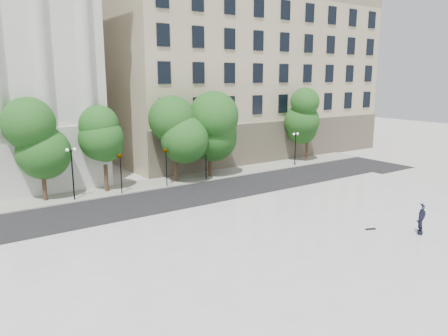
{
  "coord_description": "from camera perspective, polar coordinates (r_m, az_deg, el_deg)",
  "views": [
    {
      "loc": [
        -16.5,
        -13.85,
        10.37
      ],
      "look_at": [
        0.13,
        10.0,
        4.23
      ],
      "focal_mm": 35.0,
      "sensor_mm": 36.0,
      "label": 1
    }
  ],
  "objects": [
    {
      "name": "ground",
      "position": [
        23.91,
        14.01,
        -14.17
      ],
      "size": [
        160.0,
        160.0,
        0.0
      ],
      "primitive_type": "plane",
      "color": "beige",
      "rests_on": "ground"
    },
    {
      "name": "plaza",
      "position": [
        25.67,
        8.91,
        -11.51
      ],
      "size": [
        44.0,
        22.0,
        0.45
      ],
      "primitive_type": "cube",
      "color": "silver",
      "rests_on": "ground"
    },
    {
      "name": "street",
      "position": [
        37.34,
        -7.23,
        -4.29
      ],
      "size": [
        60.0,
        8.0,
        0.02
      ],
      "primitive_type": "cube",
      "color": "black",
      "rests_on": "ground"
    },
    {
      "name": "far_sidewalk",
      "position": [
        42.56,
        -11.01,
        -2.33
      ],
      "size": [
        60.0,
        4.0,
        0.12
      ],
      "primitive_type": "cube",
      "color": "#A09F94",
      "rests_on": "ground"
    },
    {
      "name": "building_east",
      "position": [
        64.16,
        -0.23,
        12.61
      ],
      "size": [
        36.0,
        26.15,
        23.0
      ],
      "color": "beige",
      "rests_on": "ground"
    },
    {
      "name": "traffic_light_west",
      "position": [
        39.35,
        -13.43,
        1.94
      ],
      "size": [
        0.98,
        1.96,
        4.27
      ],
      "color": "black",
      "rests_on": "ground"
    },
    {
      "name": "traffic_light_east",
      "position": [
        41.18,
        -7.59,
        2.58
      ],
      "size": [
        0.54,
        1.92,
        4.26
      ],
      "color": "black",
      "rests_on": "ground"
    },
    {
      "name": "person_lying",
      "position": [
        30.75,
        24.19,
        -7.46
      ],
      "size": [
        1.84,
        2.02,
        0.55
      ],
      "primitive_type": "imported",
      "rotation": [
        -1.54,
        0.0,
        0.68
      ],
      "color": "black",
      "rests_on": "plaza"
    },
    {
      "name": "skateboard",
      "position": [
        30.62,
        18.6,
        -7.56
      ],
      "size": [
        0.73,
        0.44,
        0.07
      ],
      "primitive_type": "cube",
      "rotation": [
        0.0,
        0.0,
        -0.39
      ],
      "color": "black",
      "rests_on": "plaza"
    },
    {
      "name": "street_trees",
      "position": [
        41.25,
        -11.74,
        4.06
      ],
      "size": [
        47.18,
        4.9,
        7.5
      ],
      "color": "#382619",
      "rests_on": "ground"
    },
    {
      "name": "lamp_posts",
      "position": [
        40.92,
        -9.66,
        1.29
      ],
      "size": [
        36.98,
        0.28,
        4.56
      ],
      "color": "black",
      "rests_on": "ground"
    }
  ]
}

